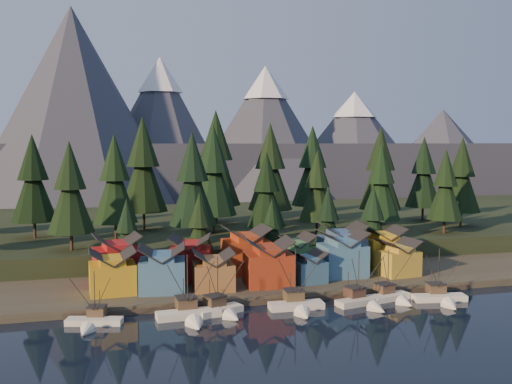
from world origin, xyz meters
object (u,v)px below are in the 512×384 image
object	(u,v)px
boat_5	(393,290)
house_front_1	(162,267)
boat_2	(222,302)
house_front_0	(112,270)
house_back_1	(190,257)
boat_0	(92,316)
house_back_0	(117,257)
boat_4	(364,295)
boat_6	(442,292)
boat_1	(190,307)
boat_3	(298,298)

from	to	relation	value
boat_5	house_front_1	world-z (taller)	house_front_1
boat_2	house_front_0	world-z (taller)	boat_2
house_back_1	boat_2	bearing A→B (deg)	-69.47
boat_0	house_back_0	bearing A→B (deg)	93.87
boat_4	boat_6	xyz separation A→B (m)	(15.47, -1.63, -0.07)
boat_2	house_back_0	distance (m)	29.28
boat_1	house_front_0	xyz separation A→B (m)	(-12.66, 15.65, 3.78)
boat_6	house_back_0	bearing A→B (deg)	165.87
boat_1	boat_6	distance (m)	48.07
boat_2	house_back_0	size ratio (longest dim) A/B	1.11
boat_1	house_back_0	world-z (taller)	house_back_0
house_front_1	house_back_0	world-z (taller)	house_back_0
boat_0	boat_2	size ratio (longest dim) A/B	0.92
boat_1	house_front_1	size ratio (longest dim) A/B	1.29
boat_5	house_front_0	xyz separation A→B (m)	(-52.06, 14.16, 3.81)
boat_3	house_front_0	xyz separation A→B (m)	(-32.33, 15.38, 3.69)
boat_2	house_front_0	size ratio (longest dim) A/B	1.27
boat_2	house_front_0	distance (m)	23.72
boat_0	house_back_1	xyz separation A→B (m)	(19.53, 21.71, 4.69)
boat_1	boat_5	distance (m)	39.43
boat_5	boat_2	bearing A→B (deg)	166.75
boat_2	boat_3	world-z (taller)	boat_3
boat_0	boat_2	xyz separation A→B (m)	(22.09, 0.61, 0.48)
boat_4	house_front_0	xyz separation A→B (m)	(-45.23, 15.74, 3.85)
boat_3	boat_5	distance (m)	19.77
boat_4	house_back_1	xyz separation A→B (m)	(-29.24, 22.52, 4.36)
house_front_0	house_back_1	xyz separation A→B (m)	(15.99, 6.78, 0.51)
boat_4	house_back_1	size ratio (longest dim) A/B	1.10
boat_1	boat_5	size ratio (longest dim) A/B	1.15
boat_1	boat_3	size ratio (longest dim) A/B	1.05
boat_0	house_back_0	size ratio (longest dim) A/B	1.02
boat_1	house_front_1	world-z (taller)	boat_1
boat_6	house_front_0	xyz separation A→B (m)	(-60.69, 17.37, 3.92)
house_front_0	house_front_1	xyz separation A→B (m)	(9.39, -1.14, 0.27)
boat_2	house_back_1	distance (m)	21.66
boat_0	boat_3	world-z (taller)	boat_3
house_back_0	boat_0	bearing A→B (deg)	-109.02
boat_3	boat_4	bearing A→B (deg)	1.68
house_back_0	house_back_1	xyz separation A→B (m)	(14.92, -1.97, -0.22)
boat_0	house_front_1	distance (m)	19.42
boat_3	house_back_1	bearing A→B (deg)	129.67
boat_6	boat_0	bearing A→B (deg)	-172.66
boat_1	boat_2	distance (m)	6.04
boat_1	house_front_0	world-z (taller)	boat_1
boat_4	boat_6	world-z (taller)	boat_4
boat_2	boat_6	xyz separation A→B (m)	(42.15, -3.06, -0.22)
boat_3	boat_1	bearing A→B (deg)	-175.94
boat_0	boat_5	xyz separation A→B (m)	(55.60, 0.76, 0.37)
boat_3	house_front_0	size ratio (longest dim) A/B	1.35
boat_5	house_front_0	world-z (taller)	house_front_0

